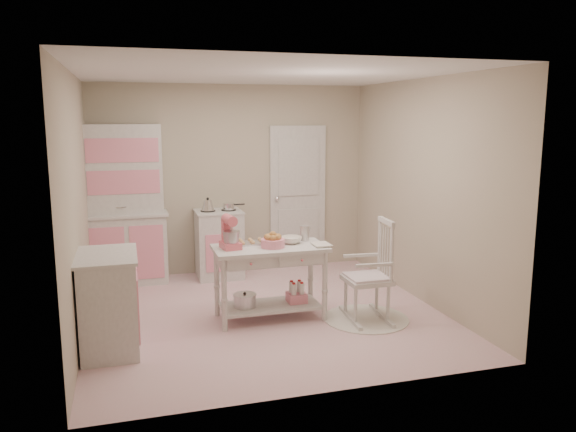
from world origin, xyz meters
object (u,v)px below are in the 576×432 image
object	(u,v)px
bread_basket	(273,243)
stove	(219,244)
work_table	(270,283)
rocking_chair	(367,270)
hutch	(125,205)
base_cabinet	(109,302)
stand_mixer	(230,233)

from	to	relation	value
bread_basket	stove	bearing A→B (deg)	98.89
stove	work_table	distance (m)	1.78
stove	rocking_chair	bearing A→B (deg)	-58.99
stove	bread_basket	size ratio (longest dim) A/B	3.68
work_table	bread_basket	xyz separation A→B (m)	(0.02, -0.05, 0.45)
hutch	base_cabinet	bearing A→B (deg)	-94.74
base_cabinet	stand_mixer	bearing A→B (deg)	18.22
hutch	bread_basket	distance (m)	2.39
rocking_chair	bread_basket	size ratio (longest dim) A/B	4.40
bread_basket	stand_mixer	bearing A→B (deg)	170.96
base_cabinet	work_table	size ratio (longest dim) A/B	0.77
stove	bread_basket	world-z (taller)	stove
hutch	stove	bearing A→B (deg)	-2.39
stove	base_cabinet	bearing A→B (deg)	-122.83
work_table	rocking_chair	bearing A→B (deg)	-18.13
stove	bread_basket	bearing A→B (deg)	-81.11
stove	stand_mixer	world-z (taller)	stand_mixer
base_cabinet	stand_mixer	world-z (taller)	stand_mixer
rocking_chair	hutch	bearing A→B (deg)	143.60
rocking_chair	bread_basket	world-z (taller)	rocking_chair
work_table	stand_mixer	bearing A→B (deg)	177.27
stove	stand_mixer	size ratio (longest dim) A/B	2.71
rocking_chair	work_table	size ratio (longest dim) A/B	0.92
hutch	stove	world-z (taller)	hutch
base_cabinet	stove	bearing A→B (deg)	57.17
rocking_chair	stand_mixer	xyz separation A→B (m)	(-1.41, 0.34, 0.42)
work_table	bread_basket	size ratio (longest dim) A/B	4.80
hutch	work_table	world-z (taller)	hutch
bread_basket	rocking_chair	bearing A→B (deg)	-15.78
stove	work_table	world-z (taller)	stove
stand_mixer	stove	bearing A→B (deg)	76.40
stove	base_cabinet	distance (m)	2.55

